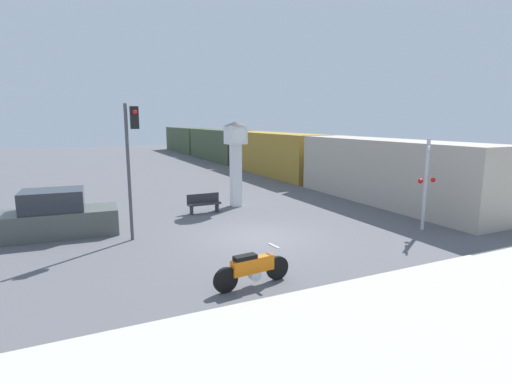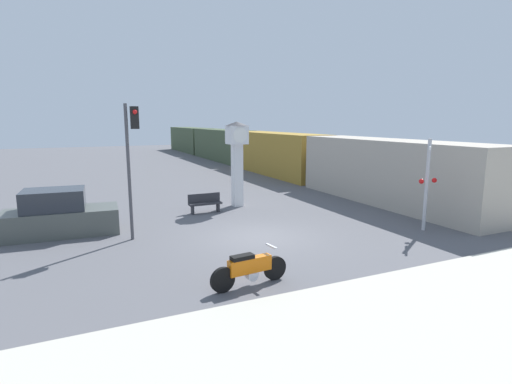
# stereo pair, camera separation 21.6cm
# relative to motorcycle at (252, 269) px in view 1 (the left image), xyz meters

# --- Properties ---
(ground_plane) EXTENTS (120.00, 120.00, 0.00)m
(ground_plane) POSITION_rel_motorcycle_xyz_m (2.16, 4.03, -0.49)
(ground_plane) COLOR #56565B
(sidewalk_strip) EXTENTS (36.00, 6.00, 0.10)m
(sidewalk_strip) POSITION_rel_motorcycle_xyz_m (2.16, -4.00, -0.44)
(sidewalk_strip) COLOR #BCB7A8
(sidewalk_strip) RESTS_ON ground_plane
(motorcycle) EXTENTS (2.30, 0.52, 1.02)m
(motorcycle) POSITION_rel_motorcycle_xyz_m (0.00, 0.00, 0.00)
(motorcycle) COLOR black
(motorcycle) RESTS_ON ground_plane
(clock_tower) EXTENTS (1.12, 1.12, 4.35)m
(clock_tower) POSITION_rel_motorcycle_xyz_m (3.53, 9.62, 2.40)
(clock_tower) COLOR white
(clock_tower) RESTS_ON ground_plane
(freight_train) EXTENTS (2.80, 52.40, 3.40)m
(freight_train) POSITION_rel_motorcycle_xyz_m (11.29, 26.76, 1.21)
(freight_train) COLOR #ADA393
(freight_train) RESTS_ON ground_plane
(traffic_light) EXTENTS (0.50, 0.35, 5.00)m
(traffic_light) POSITION_rel_motorcycle_xyz_m (-2.14, 5.75, 2.91)
(traffic_light) COLOR #47474C
(traffic_light) RESTS_ON ground_plane
(railroad_crossing_signal) EXTENTS (0.90, 0.82, 3.71)m
(railroad_crossing_signal) POSITION_rel_motorcycle_xyz_m (8.67, 2.13, 1.54)
(railroad_crossing_signal) COLOR #B7B7BC
(railroad_crossing_signal) RESTS_ON ground_plane
(bench) EXTENTS (1.60, 0.44, 0.92)m
(bench) POSITION_rel_motorcycle_xyz_m (1.54, 8.88, 0.00)
(bench) COLOR #2D2D33
(bench) RESTS_ON ground_plane
(parked_car) EXTENTS (4.30, 2.06, 1.80)m
(parked_car) POSITION_rel_motorcycle_xyz_m (-4.74, 7.59, 0.26)
(parked_car) COLOR #4C514C
(parked_car) RESTS_ON ground_plane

